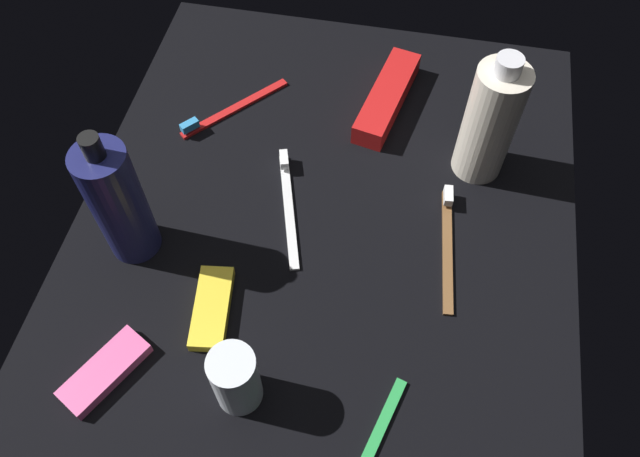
% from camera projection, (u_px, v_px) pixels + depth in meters
% --- Properties ---
extents(ground_plane, '(0.84, 0.64, 0.01)m').
position_uv_depth(ground_plane, '(320.00, 244.00, 0.80)').
color(ground_plane, black).
extents(lotion_bottle, '(0.06, 0.06, 0.20)m').
position_uv_depth(lotion_bottle, '(118.00, 203.00, 0.72)').
color(lotion_bottle, navy).
rests_on(lotion_bottle, ground_plane).
extents(bodywash_bottle, '(0.07, 0.07, 0.19)m').
position_uv_depth(bodywash_bottle, '(490.00, 122.00, 0.78)').
color(bodywash_bottle, silver).
rests_on(bodywash_bottle, ground_plane).
extents(deodorant_stick, '(0.05, 0.05, 0.09)m').
position_uv_depth(deodorant_stick, '(236.00, 379.00, 0.65)').
color(deodorant_stick, silver).
rests_on(deodorant_stick, ground_plane).
extents(toothbrush_red, '(0.14, 0.13, 0.02)m').
position_uv_depth(toothbrush_red, '(228.00, 110.00, 0.91)').
color(toothbrush_red, red).
rests_on(toothbrush_red, ground_plane).
extents(toothbrush_brown, '(0.18, 0.03, 0.02)m').
position_uv_depth(toothbrush_brown, '(448.00, 241.00, 0.78)').
color(toothbrush_brown, brown).
rests_on(toothbrush_brown, ground_plane).
extents(toothbrush_white, '(0.18, 0.06, 0.02)m').
position_uv_depth(toothbrush_white, '(288.00, 201.00, 0.82)').
color(toothbrush_white, white).
rests_on(toothbrush_white, ground_plane).
extents(toothpaste_box_red, '(0.18, 0.08, 0.03)m').
position_uv_depth(toothpaste_box_red, '(387.00, 98.00, 0.91)').
color(toothpaste_box_red, red).
rests_on(toothpaste_box_red, ground_plane).
extents(snack_bar_pink, '(0.11, 0.08, 0.01)m').
position_uv_depth(snack_bar_pink, '(105.00, 371.00, 0.69)').
color(snack_bar_pink, '#E55999').
rests_on(snack_bar_pink, ground_plane).
extents(snack_bar_yellow, '(0.11, 0.05, 0.01)m').
position_uv_depth(snack_bar_yellow, '(212.00, 308.00, 0.73)').
color(snack_bar_yellow, yellow).
rests_on(snack_bar_yellow, ground_plane).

